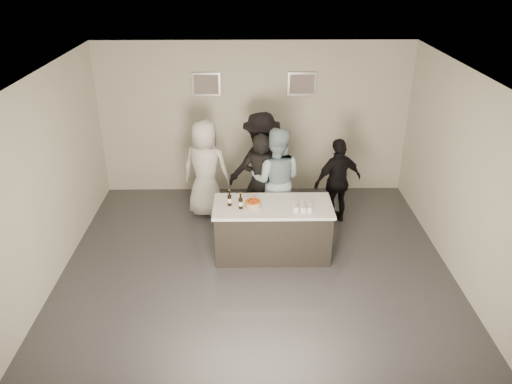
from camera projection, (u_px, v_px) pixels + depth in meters
floor at (256, 273)px, 7.67m from camera, size 6.00×6.00×0.00m
ceiling at (257, 79)px, 6.35m from camera, size 6.00×6.00×0.00m
wall_back at (254, 119)px, 9.70m from camera, size 6.00×0.04×3.00m
wall_front at (262, 334)px, 4.31m from camera, size 6.00×0.04×3.00m
wall_left at (42, 187)px, 6.97m from camera, size 0.04×6.00×3.00m
wall_right at (468, 184)px, 7.05m from camera, size 0.04×6.00×3.00m
picture_left at (206, 84)px, 9.35m from camera, size 0.54×0.04×0.44m
picture_right at (302, 84)px, 9.38m from camera, size 0.54×0.04×0.44m
bar_counter at (272, 230)px, 7.97m from camera, size 1.86×0.86×0.90m
cake at (253, 204)px, 7.71m from camera, size 0.24×0.24×0.08m
beer_bottle_a at (229, 198)px, 7.70m from camera, size 0.07×0.07×0.26m
beer_bottle_b at (241, 201)px, 7.61m from camera, size 0.07×0.07×0.26m
tumbler_cluster at (302, 206)px, 7.65m from camera, size 0.30×0.30×0.08m
candles at (256, 212)px, 7.55m from camera, size 0.24×0.08×0.01m
person_main_black at (260, 182)px, 8.55m from camera, size 0.73×0.56×1.77m
person_main_blue at (276, 180)px, 8.52m from camera, size 1.02×0.86×1.87m
person_guest_left at (206, 169)px, 9.03m from camera, size 1.00×0.79×1.81m
person_guest_right at (338, 181)px, 8.81m from camera, size 1.00×0.72×1.58m
person_guest_back at (261, 163)px, 9.15m from camera, size 1.40×1.11×1.90m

